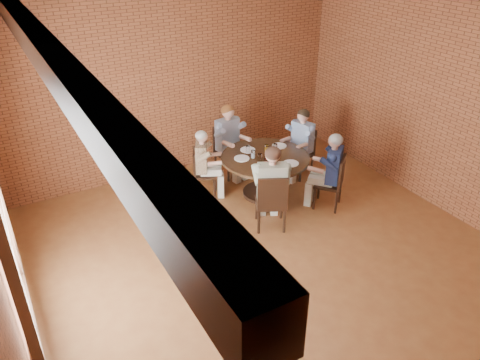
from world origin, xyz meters
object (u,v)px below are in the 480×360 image
chair_a (302,150)px  diner_d (271,188)px  diner_e (330,171)px  chair_c (201,171)px  chair_d (272,201)px  chair_b (227,148)px  diner_a (300,144)px  smartphone (290,161)px  chair_e (334,181)px  diner_b (230,141)px  dining_table (265,168)px  diner_c (205,164)px

chair_a → diner_d: (-1.45, -1.16, 0.20)m
chair_a → diner_e: diner_e is taller
chair_c → chair_d: 1.55m
chair_a → chair_b: bearing=-137.8°
diner_a → smartphone: (-0.68, -0.64, 0.10)m
chair_e → diner_e: bearing=-90.0°
chair_c → chair_e: chair_e is taller
chair_e → diner_b: bearing=-103.2°
chair_c → dining_table: bearing=-90.0°
dining_table → diner_c: size_ratio=1.23×
diner_b → chair_e: diner_b is taller
chair_d → diner_e: diner_e is taller
diner_a → diner_e: (-0.21, -1.12, 0.01)m
diner_a → diner_c: 1.87m
chair_b → chair_e: size_ratio=1.03×
dining_table → chair_b: 1.06m
chair_c → chair_b: bearing=-28.6°
diner_b → smartphone: (0.44, -1.32, 0.07)m
dining_table → chair_b: (-0.20, 1.04, -0.01)m
dining_table → chair_d: size_ratio=1.55×
dining_table → diner_d: size_ratio=1.08×
dining_table → diner_a: 0.98m
chair_e → diner_e: size_ratio=0.70×
diner_b → diner_d: bearing=-108.8°
diner_e → diner_d: bearing=-39.3°
chair_d → diner_d: bearing=-90.0°
chair_e → diner_e: 0.18m
diner_a → chair_e: (-0.16, -1.18, -0.15)m
diner_b → chair_d: diner_b is taller
chair_b → chair_a: bearing=-42.4°
chair_c → smartphone: size_ratio=6.73×
diner_c → chair_a: bearing=-68.0°
chair_a → smartphone: bearing=-64.9°
chair_d → diner_c: bearing=-46.3°
chair_e → smartphone: chair_e is taller
diner_a → chair_c: 1.94m
chair_a → chair_b: (-1.21, 0.75, 0.01)m
diner_e → smartphone: bearing=-86.5°
chair_c → smartphone: chair_c is taller
chair_d → smartphone: 0.97m
dining_table → diner_e: 1.12m
chair_d → smartphone: chair_d is taller
chair_b → diner_c: size_ratio=0.78×
chair_b → smartphone: 1.50m
diner_a → dining_table: bearing=-90.0°
diner_b → diner_d: 1.84m
chair_c → diner_e: bearing=-101.1°
chair_c → chair_e: 2.26m
chair_c → chair_d: bearing=-133.6°
dining_table → diner_b: diner_b is taller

